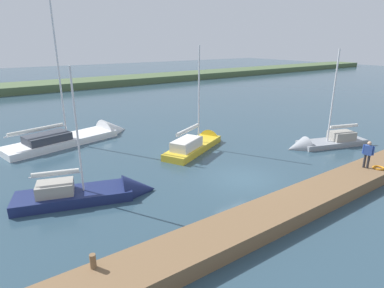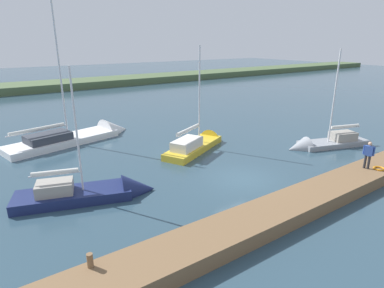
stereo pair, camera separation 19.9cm
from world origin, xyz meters
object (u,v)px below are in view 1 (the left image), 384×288
Objects in this scene: life_ring_buoy at (379,168)px; sailboat_far_left at (321,145)px; sailboat_mid_channel at (82,138)px; person_on_dock at (368,153)px; sailboat_outer_mooring at (199,145)px; mooring_post_near at (93,261)px; sailboat_far_right at (97,195)px.

sailboat_far_left reaches higher than life_ring_buoy.
sailboat_mid_channel is 7.46× the size of person_on_dock.
sailboat_far_left is 4.99× the size of person_on_dock.
sailboat_far_left is (-2.88, -5.72, -0.61)m from life_ring_buoy.
sailboat_far_left is 0.98× the size of sailboat_outer_mooring.
life_ring_buoy is 21.99m from sailboat_mid_channel.
mooring_post_near is 0.07× the size of sailboat_far_right.
person_on_dock is (3.39, 5.19, 1.51)m from sailboat_far_left.
person_on_dock is (-11.49, 17.89, 1.52)m from sailboat_mid_channel.
mooring_post_near is 0.06× the size of sailboat_outer_mooring.
sailboat_mid_channel is at bearing -56.92° from life_ring_buoy.
sailboat_outer_mooring reaches higher than mooring_post_near.
sailboat_far_right is at bearing -26.91° from life_ring_buoy.
life_ring_buoy is 12.25m from sailboat_outer_mooring.
person_on_dock is at bearing -45.96° from life_ring_buoy.
sailboat_far_right is at bearing -40.63° from person_on_dock.
sailboat_mid_channel is 1.60× the size of sailboat_far_right.
person_on_dock is (0.51, -0.53, 0.90)m from life_ring_buoy.
sailboat_mid_channel is 19.56m from sailboat_far_left.
sailboat_mid_channel is 21.32m from person_on_dock.
sailboat_outer_mooring is (5.12, -11.11, -0.54)m from life_ring_buoy.
life_ring_buoy is at bearing -69.85° from sailboat_mid_channel.
sailboat_outer_mooring is at bearing -15.96° from sailboat_far_left.
sailboat_far_right reaches higher than person_on_dock.
sailboat_far_left reaches higher than sailboat_far_right.
sailboat_mid_channel is at bearing -22.43° from sailboat_far_left.
sailboat_mid_channel reaches higher than person_on_dock.
life_ring_buoy is 6.43m from sailboat_far_left.
sailboat_far_left is at bearing -167.09° from mooring_post_near.
mooring_post_near is 0.31× the size of person_on_dock.
sailboat_mid_channel is at bearing 94.49° from sailboat_far_right.
sailboat_outer_mooring reaches higher than sailboat_far_right.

